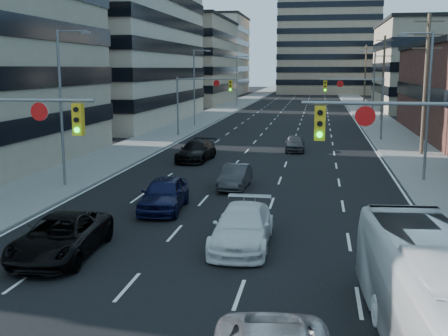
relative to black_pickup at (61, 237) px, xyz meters
name	(u,v)px	position (x,y,z in m)	size (l,w,h in m)	color
road_surface	(302,96)	(5.20, 121.54, -0.76)	(18.00, 300.00, 0.02)	black
sidewalk_left	(256,96)	(-6.30, 121.54, -0.69)	(5.00, 300.00, 0.15)	slate
sidewalk_right	(350,96)	(16.70, 121.54, -0.69)	(5.00, 300.00, 0.15)	slate
office_left_mid	(76,12)	(-21.80, 51.54, 13.23)	(26.00, 34.00, 28.00)	#ADA089
office_left_far	(177,62)	(-18.80, 91.54, 7.23)	(20.00, 30.00, 16.00)	gray
bg_block_left	(199,56)	(-22.80, 131.54, 9.23)	(24.00, 24.00, 20.00)	#ADA089
bg_block_right	(440,72)	(37.20, 121.54, 5.23)	(22.00, 22.00, 12.00)	gray
signal_near_right	(428,151)	(12.65, -0.46, 3.56)	(6.59, 0.33, 6.00)	slate
signal_far_left	(200,94)	(-2.48, 36.54, 3.54)	(6.09, 0.33, 6.00)	slate
signal_far_right	(358,95)	(12.88, 36.54, 3.54)	(6.09, 0.33, 6.00)	slate
utility_pole_block	(425,82)	(17.40, 27.54, 5.01)	(2.20, 0.28, 11.00)	#4C3D2D
utility_pole_midblock	(383,77)	(17.40, 57.54, 5.01)	(2.20, 0.28, 11.00)	#4C3D2D
utility_pole_distant	(365,74)	(17.40, 87.54, 5.01)	(2.20, 0.28, 11.00)	#4C3D2D
streetlight_left_near	(63,101)	(-5.14, 11.54, 4.29)	(2.03, 0.22, 9.00)	slate
streetlight_left_mid	(196,84)	(-5.14, 46.54, 4.29)	(2.03, 0.22, 9.00)	slate
streetlight_left_far	(238,78)	(-5.14, 81.54, 4.29)	(2.03, 0.22, 9.00)	slate
streetlight_right_near	(426,99)	(15.54, 16.54, 4.29)	(2.03, 0.22, 9.00)	slate
streetlight_right_far	(372,83)	(15.54, 51.54, 4.29)	(2.03, 0.22, 9.00)	slate
black_pickup	(61,237)	(0.00, 0.00, 0.00)	(2.54, 5.51, 1.53)	black
white_van	(243,227)	(6.45, 2.32, 0.01)	(2.19, 5.38, 1.56)	white
transit_bus	(445,309)	(12.24, -5.83, 0.68)	(2.42, 10.35, 2.88)	silver
sedan_blue	(164,194)	(1.91, 7.27, 0.06)	(1.94, 4.82, 1.64)	black
sedan_grey_center	(235,177)	(4.59, 12.93, -0.09)	(1.44, 4.13, 1.36)	#2C2C2E
sedan_black_far	(196,151)	(0.28, 22.06, -0.01)	(2.11, 5.18, 1.50)	black
sedan_grey_right	(295,143)	(7.38, 28.25, -0.10)	(1.58, 3.93, 1.34)	#39393C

